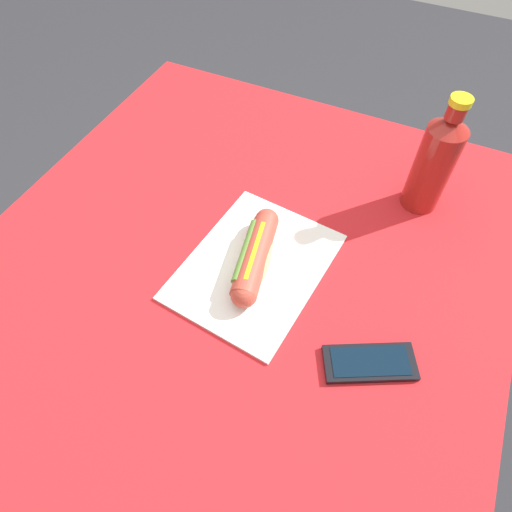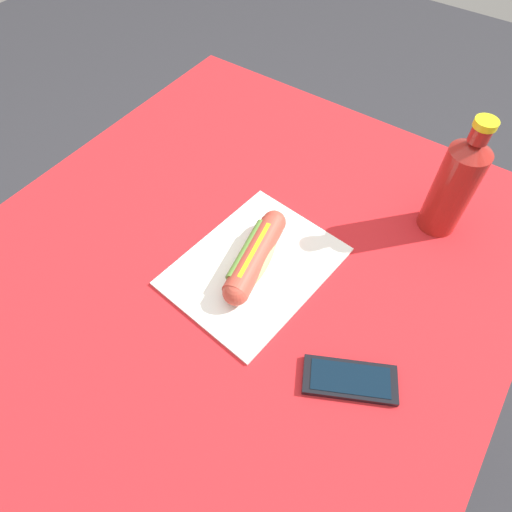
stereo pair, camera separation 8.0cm
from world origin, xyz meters
TOP-DOWN VIEW (x-y plane):
  - ground_plane at (0.00, 0.00)m, footprint 6.00×6.00m
  - dining_table at (0.00, 0.00)m, footprint 1.07×0.99m
  - paper_wrapper at (0.00, -0.03)m, footprint 0.33×0.27m
  - hot_dog at (0.00, -0.03)m, footprint 0.22×0.09m
  - cell_phone at (-0.09, -0.28)m, footprint 0.12×0.16m
  - soda_bottle at (0.30, -0.27)m, footprint 0.07×0.07m

SIDE VIEW (x-z plane):
  - ground_plane at x=0.00m, z-range 0.00..0.00m
  - dining_table at x=0.00m, z-range 0.24..0.99m
  - paper_wrapper at x=0.00m, z-range 0.74..0.75m
  - cell_phone at x=-0.09m, z-range 0.74..0.76m
  - hot_dog at x=0.00m, z-range 0.75..0.80m
  - soda_bottle at x=0.30m, z-range 0.73..0.98m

